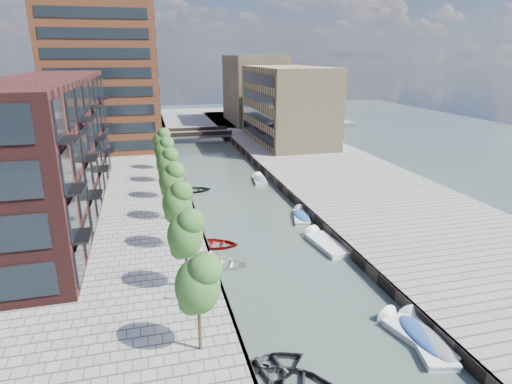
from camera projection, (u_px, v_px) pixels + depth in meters
name	position (u px, v px, depth m)	size (l,w,h in m)	color
water	(228.00, 182.00, 60.01)	(300.00, 300.00, 0.00)	#38473F
quay_right	(333.00, 171.00, 63.68)	(20.00, 140.00, 1.00)	gray
quay_wall_left	(184.00, 182.00, 58.40)	(0.25, 140.00, 1.00)	#332823
quay_wall_right	(269.00, 176.00, 61.31)	(0.25, 140.00, 1.00)	#332823
far_closure	(186.00, 119.00, 115.16)	(80.00, 40.00, 1.00)	gray
apartment_block	(52.00, 148.00, 43.58)	(8.00, 38.00, 14.00)	#321413
tower	(102.00, 61.00, 74.11)	(18.00, 18.00, 30.00)	brown
tan_block_near	(287.00, 105.00, 81.66)	(12.00, 25.00, 14.00)	tan
tan_block_far	(254.00, 89.00, 105.32)	(12.00, 20.00, 16.00)	tan
bridge	(199.00, 134.00, 89.08)	(13.00, 6.00, 1.30)	gray
tree_0	(198.00, 282.00, 23.18)	(2.50, 2.50, 5.95)	#382619
tree_1	(185.00, 233.00, 29.63)	(2.50, 2.50, 5.95)	#382619
tree_2	(177.00, 201.00, 36.08)	(2.50, 2.50, 5.95)	#382619
tree_3	(171.00, 179.00, 42.54)	(2.50, 2.50, 5.95)	#382619
tree_4	(167.00, 162.00, 48.99)	(2.50, 2.50, 5.95)	#382619
tree_5	(164.00, 150.00, 55.44)	(2.50, 2.50, 5.95)	#382619
tree_6	(162.00, 140.00, 61.89)	(2.50, 2.50, 5.95)	#382619
lamp_0	(211.00, 274.00, 27.73)	(0.24, 0.24, 4.12)	black
lamp_1	(186.00, 198.00, 42.47)	(0.24, 0.24, 4.12)	black
lamp_2	(174.00, 161.00, 57.22)	(0.24, 0.24, 4.12)	black
sloop_1	(269.00, 374.00, 23.99)	(3.49, 4.88, 1.01)	black
sloop_2	(215.00, 246.00, 39.95)	(3.14, 4.40, 0.91)	maroon
sloop_3	(223.00, 266.00, 36.21)	(3.04, 4.26, 0.88)	silver
sloop_4	(194.00, 191.00, 56.00)	(3.10, 4.35, 0.90)	black
motorboat_0	(415.00, 335.00, 26.96)	(3.19, 5.74, 1.81)	white
motorboat_1	(424.00, 337.00, 26.77)	(3.09, 5.72, 1.81)	white
motorboat_2	(323.00, 243.00, 40.42)	(2.61, 5.89, 1.90)	white
motorboat_3	(301.00, 216.00, 46.89)	(2.77, 4.85, 1.53)	silver
motorboat_4	(259.00, 180.00, 60.62)	(2.13, 4.73, 1.52)	silver
car	(262.00, 138.00, 83.17)	(1.50, 3.73, 1.27)	silver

